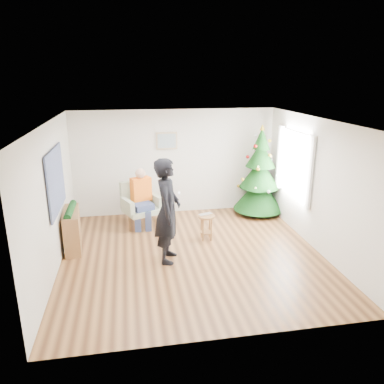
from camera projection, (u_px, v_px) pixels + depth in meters
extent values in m
plane|color=brown|center=(192.00, 254.00, 7.36)|extent=(5.00, 5.00, 0.00)
plane|color=white|center=(192.00, 121.00, 6.59)|extent=(5.00, 5.00, 0.00)
plane|color=silver|center=(175.00, 162.00, 9.32)|extent=(5.00, 0.00, 5.00)
plane|color=silver|center=(227.00, 250.00, 4.62)|extent=(5.00, 0.00, 5.00)
plane|color=silver|center=(52.00, 199.00, 6.56)|extent=(0.00, 5.00, 5.00)
plane|color=silver|center=(317.00, 185.00, 7.38)|extent=(0.00, 5.00, 5.00)
cube|color=white|center=(294.00, 164.00, 8.26)|extent=(0.04, 1.30, 1.40)
cube|color=white|center=(309.00, 172.00, 7.55)|extent=(0.05, 0.25, 1.50)
cube|color=white|center=(280.00, 157.00, 8.96)|extent=(0.05, 0.25, 1.50)
cylinder|color=#3F2816|center=(258.00, 208.00, 9.55)|extent=(0.10, 0.10, 0.29)
cone|color=black|center=(259.00, 193.00, 9.43)|extent=(1.25, 1.25, 0.81)
cone|color=black|center=(260.00, 173.00, 9.27)|extent=(1.00, 1.00, 0.72)
cone|color=black|center=(261.00, 154.00, 9.13)|extent=(0.73, 0.73, 0.62)
cone|color=black|center=(262.00, 138.00, 9.02)|extent=(0.42, 0.42, 0.53)
cone|color=gold|center=(262.00, 127.00, 8.94)|extent=(0.13, 0.13, 0.13)
cylinder|color=brown|center=(206.00, 216.00, 7.90)|extent=(0.36, 0.36, 0.04)
cylinder|color=brown|center=(206.00, 232.00, 8.01)|extent=(0.27, 0.27, 0.02)
imported|color=silver|center=(206.00, 215.00, 7.89)|extent=(0.34, 0.28, 0.02)
cube|color=#9CA988|center=(142.00, 210.00, 8.66)|extent=(0.96, 0.93, 0.12)
cube|color=#9CA988|center=(136.00, 192.00, 8.82)|extent=(0.74, 0.41, 0.60)
cube|color=#9CA988|center=(127.00, 206.00, 8.43)|extent=(0.32, 0.59, 0.30)
cube|color=#9CA988|center=(156.00, 201.00, 8.79)|extent=(0.32, 0.59, 0.30)
cube|color=navy|center=(142.00, 206.00, 8.54)|extent=(0.57, 0.58, 0.14)
cube|color=orange|center=(141.00, 189.00, 8.66)|extent=(0.51, 0.39, 0.55)
sphere|color=tan|center=(140.00, 174.00, 8.53)|extent=(0.24, 0.24, 0.24)
imported|color=black|center=(168.00, 211.00, 6.87)|extent=(0.63, 0.81, 1.98)
cube|color=white|center=(179.00, 194.00, 6.78)|extent=(0.07, 0.13, 0.04)
cube|color=brown|center=(72.00, 230.00, 7.53)|extent=(0.39, 1.02, 0.80)
cylinder|color=black|center=(70.00, 210.00, 7.40)|extent=(0.14, 0.90, 0.14)
cube|color=black|center=(56.00, 180.00, 6.77)|extent=(0.03, 1.50, 1.15)
cube|color=tan|center=(167.00, 141.00, 9.10)|extent=(0.52, 0.03, 0.42)
cube|color=gray|center=(167.00, 141.00, 9.07)|extent=(0.44, 0.02, 0.34)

